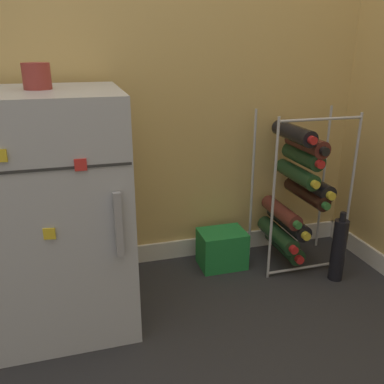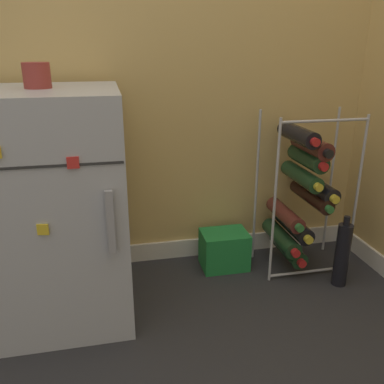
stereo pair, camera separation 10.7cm
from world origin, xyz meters
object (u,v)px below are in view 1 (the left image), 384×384
object	(u,v)px
wine_rack	(295,192)
loose_bottle_floor	(338,250)
soda_box	(222,249)
fridge_top_cup	(37,76)
mini_fridge	(54,211)

from	to	relation	value
wine_rack	loose_bottle_floor	world-z (taller)	wine_rack
soda_box	loose_bottle_floor	distance (m)	0.53
soda_box	fridge_top_cup	bearing A→B (deg)	-167.72
soda_box	loose_bottle_floor	bearing A→B (deg)	-29.15
wine_rack	soda_box	world-z (taller)	wine_rack
mini_fridge	soda_box	distance (m)	0.82
wine_rack	loose_bottle_floor	size ratio (longest dim) A/B	2.26
mini_fridge	loose_bottle_floor	distance (m)	1.23
mini_fridge	wine_rack	size ratio (longest dim) A/B	1.17
wine_rack	fridge_top_cup	world-z (taller)	fridge_top_cup
mini_fridge	soda_box	world-z (taller)	mini_fridge
mini_fridge	soda_box	bearing A→B (deg)	13.20
mini_fridge	wine_rack	xyz separation A→B (m)	(1.06, 0.11, -0.07)
mini_fridge	wine_rack	distance (m)	1.07
fridge_top_cup	mini_fridge	bearing A→B (deg)	-70.61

